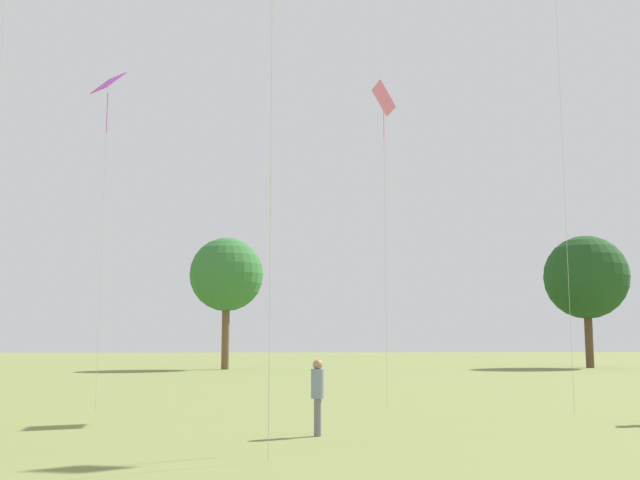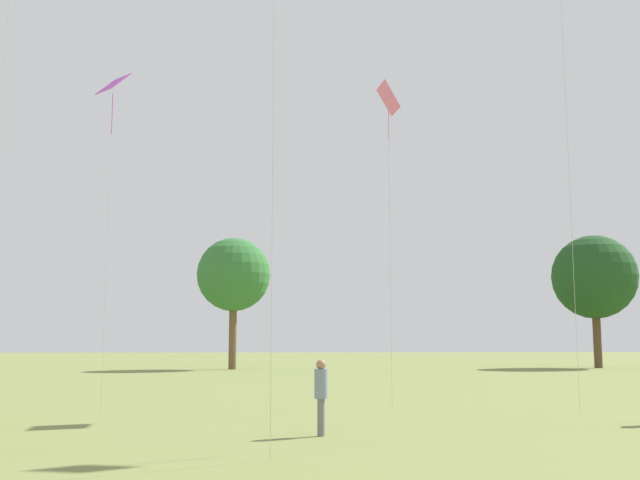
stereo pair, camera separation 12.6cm
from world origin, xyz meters
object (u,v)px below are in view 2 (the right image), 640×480
at_px(kite_5, 113,94).
at_px(distant_tree_1, 594,277).
at_px(distant_tree_0, 234,275).
at_px(person_standing_0, 321,389).
at_px(kite_3, 388,106).

distance_m(kite_5, distant_tree_1, 49.91).
bearing_deg(distant_tree_1, kite_5, -131.59).
bearing_deg(distant_tree_0, kite_5, -94.14).
distance_m(person_standing_0, kite_5, 12.75).
height_order(person_standing_0, kite_3, kite_3).
bearing_deg(kite_5, distant_tree_0, 177.29).
bearing_deg(kite_5, distant_tree_1, 139.84).
bearing_deg(kite_5, person_standing_0, 47.22).
relative_size(kite_3, distant_tree_0, 1.05).
bearing_deg(kite_3, kite_5, 134.19).
bearing_deg(person_standing_0, distant_tree_1, -78.59).
xyz_separation_m(person_standing_0, distant_tree_1, (26.73, 43.45, 6.53)).
bearing_deg(distant_tree_1, distant_tree_0, -178.44).
bearing_deg(kite_3, person_standing_0, -163.56).
distance_m(person_standing_0, kite_3, 11.98).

